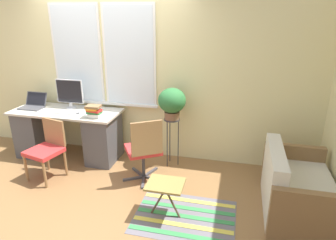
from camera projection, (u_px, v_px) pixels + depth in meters
name	position (u px, v px, depth m)	size (l,w,h in m)	color
ground_plane	(98.00, 170.00, 4.44)	(14.00, 14.00, 0.00)	olive
wall_back_with_window	(112.00, 70.00, 4.66)	(9.00, 0.12, 2.70)	beige
desk	(68.00, 133.00, 4.75)	(1.68, 0.68, 0.77)	beige
laptop	(33.00, 105.00, 4.76)	(0.36, 0.32, 0.22)	#4C4C51
monitor	(70.00, 93.00, 4.65)	(0.44, 0.15, 0.46)	silver
keyboard	(63.00, 112.00, 4.53)	(0.32, 0.14, 0.02)	silver
mouse	(78.00, 113.00, 4.47)	(0.04, 0.07, 0.03)	slate
book_stack	(94.00, 111.00, 4.29)	(0.22, 0.18, 0.18)	white
desk_chair_wooden	(47.00, 148.00, 4.13)	(0.51, 0.51, 0.81)	olive
office_chair_swivel	(144.00, 149.00, 4.01)	(0.61, 0.61, 0.93)	#47474C
couch_loveseat	(295.00, 191.00, 3.45)	(0.74, 1.18, 0.76)	silver
plant_stand	(172.00, 126.00, 4.41)	(0.23, 0.23, 0.74)	#333338
potted_plant	(172.00, 102.00, 4.28)	(0.40, 0.40, 0.46)	brown
floor_rug_striped	(185.00, 216.00, 3.44)	(1.15, 0.85, 0.01)	slate
folding_stool	(165.00, 186.00, 3.33)	(0.41, 0.35, 0.43)	olive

